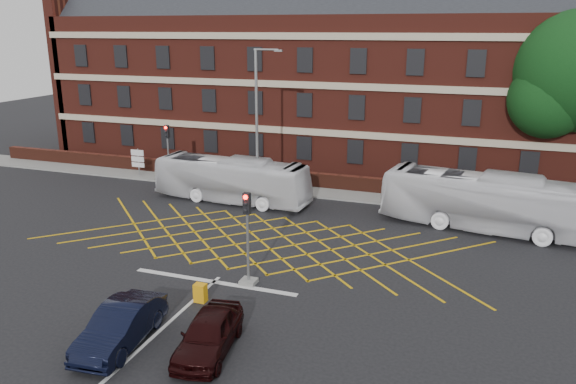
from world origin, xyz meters
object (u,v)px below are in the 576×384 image
(car_maroon, at_px, (209,334))
(deciduous_tree, at_px, (574,80))
(bus_left, at_px, (232,180))
(car_navy, at_px, (121,326))
(direction_signs, at_px, (138,159))
(bus_right, at_px, (487,202))
(utility_cabinet, at_px, (200,293))
(street_lamp, at_px, (258,150))
(traffic_light_far, at_px, (169,159))
(traffic_light_near, at_px, (248,247))

(car_maroon, xyz_separation_m, deciduous_tree, (13.65, 25.19, 7.12))
(bus_left, height_order, car_navy, bus_left)
(deciduous_tree, distance_m, direction_signs, 31.15)
(bus_right, xyz_separation_m, car_maroon, (-9.03, -16.57, -0.93))
(bus_left, bearing_deg, bus_right, -86.32)
(car_navy, height_order, utility_cabinet, car_navy)
(direction_signs, bearing_deg, street_lamp, -14.25)
(car_navy, relative_size, utility_cabinet, 5.67)
(car_maroon, xyz_separation_m, utility_cabinet, (-2.10, 3.29, -0.31))
(traffic_light_far, height_order, utility_cabinet, traffic_light_far)
(car_maroon, height_order, utility_cabinet, car_maroon)
(car_navy, height_order, traffic_light_far, traffic_light_far)
(car_navy, relative_size, deciduous_tree, 0.37)
(car_navy, xyz_separation_m, utility_cabinet, (1.13, 3.91, -0.35))
(traffic_light_far, xyz_separation_m, direction_signs, (-3.04, 0.53, -0.39))
(car_navy, xyz_separation_m, deciduous_tree, (16.89, 25.81, 7.09))
(street_lamp, height_order, utility_cabinet, street_lamp)
(bus_right, height_order, utility_cabinet, bus_right)
(bus_right, xyz_separation_m, car_navy, (-12.27, -17.19, -0.90))
(deciduous_tree, bearing_deg, car_navy, -123.19)
(traffic_light_near, relative_size, traffic_light_far, 1.00)
(deciduous_tree, relative_size, direction_signs, 5.59)
(traffic_light_near, distance_m, traffic_light_far, 18.76)
(deciduous_tree, height_order, traffic_light_far, deciduous_tree)
(deciduous_tree, xyz_separation_m, direction_signs, (-30.04, -5.11, -6.46))
(car_maroon, relative_size, traffic_light_near, 0.98)
(car_navy, distance_m, direction_signs, 24.53)
(car_navy, bearing_deg, bus_left, 96.56)
(utility_cabinet, bearing_deg, car_maroon, -57.44)
(bus_right, xyz_separation_m, street_lamp, (-14.23, 0.67, 1.83))
(traffic_light_near, relative_size, direction_signs, 1.94)
(bus_left, relative_size, car_navy, 2.34)
(street_lamp, bearing_deg, car_navy, -83.73)
(bus_left, bearing_deg, traffic_light_near, -147.59)
(bus_right, height_order, direction_signs, bus_right)
(car_maroon, bearing_deg, traffic_light_far, 116.10)
(car_navy, relative_size, direction_signs, 2.06)
(car_maroon, relative_size, utility_cabinet, 5.24)
(car_maroon, height_order, traffic_light_far, traffic_light_far)
(street_lamp, bearing_deg, car_maroon, -73.23)
(street_lamp, relative_size, direction_signs, 4.48)
(bus_left, bearing_deg, traffic_light_far, 70.14)
(direction_signs, bearing_deg, bus_left, -19.67)
(bus_right, bearing_deg, bus_left, 98.49)
(street_lamp, xyz_separation_m, direction_signs, (-11.19, 2.84, -2.09))
(car_navy, xyz_separation_m, traffic_light_far, (-10.11, 20.17, 1.02))
(direction_signs, bearing_deg, bus_right, -7.86)
(bus_left, relative_size, traffic_light_near, 2.48)
(utility_cabinet, bearing_deg, bus_right, 50.02)
(traffic_light_far, bearing_deg, bus_left, -23.94)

